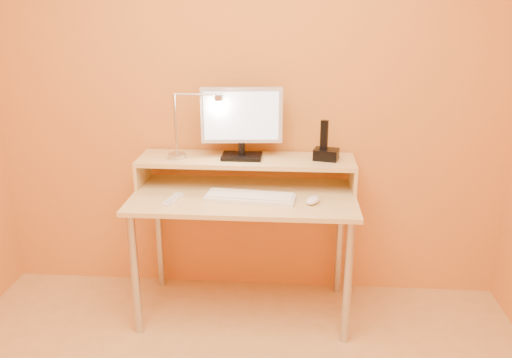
# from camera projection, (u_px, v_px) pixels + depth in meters

# --- Properties ---
(wall_back) EXTENTS (3.00, 0.04, 2.50)m
(wall_back) POSITION_uv_depth(u_px,v_px,m) (249.00, 86.00, 2.90)
(wall_back) COLOR orange
(wall_back) RESTS_ON floor
(desk_leg_fl) EXTENTS (0.04, 0.04, 0.69)m
(desk_leg_fl) POSITION_uv_depth(u_px,v_px,m) (135.00, 275.00, 2.69)
(desk_leg_fl) COLOR #B5B5B7
(desk_leg_fl) RESTS_ON floor
(desk_leg_fr) EXTENTS (0.04, 0.04, 0.69)m
(desk_leg_fr) POSITION_uv_depth(u_px,v_px,m) (347.00, 283.00, 2.61)
(desk_leg_fr) COLOR #B5B5B7
(desk_leg_fr) RESTS_ON floor
(desk_leg_bl) EXTENTS (0.04, 0.04, 0.69)m
(desk_leg_bl) POSITION_uv_depth(u_px,v_px,m) (159.00, 235.00, 3.16)
(desk_leg_bl) COLOR #B5B5B7
(desk_leg_bl) RESTS_ON floor
(desk_leg_br) EXTENTS (0.04, 0.04, 0.69)m
(desk_leg_br) POSITION_uv_depth(u_px,v_px,m) (340.00, 240.00, 3.08)
(desk_leg_br) COLOR #B5B5B7
(desk_leg_br) RESTS_ON floor
(desk_lower) EXTENTS (1.20, 0.60, 0.02)m
(desk_lower) POSITION_uv_depth(u_px,v_px,m) (244.00, 197.00, 2.77)
(desk_lower) COLOR tan
(desk_lower) RESTS_ON floor
(shelf_riser_left) EXTENTS (0.02, 0.30, 0.14)m
(shelf_riser_left) POSITION_uv_depth(u_px,v_px,m) (143.00, 171.00, 2.93)
(shelf_riser_left) COLOR tan
(shelf_riser_left) RESTS_ON desk_lower
(shelf_riser_right) EXTENTS (0.02, 0.30, 0.14)m
(shelf_riser_right) POSITION_uv_depth(u_px,v_px,m) (353.00, 176.00, 2.84)
(shelf_riser_right) COLOR tan
(shelf_riser_right) RESTS_ON desk_lower
(desk_shelf) EXTENTS (1.20, 0.30, 0.02)m
(desk_shelf) POSITION_uv_depth(u_px,v_px,m) (246.00, 160.00, 2.86)
(desk_shelf) COLOR tan
(desk_shelf) RESTS_ON desk_lower
(monitor_foot) EXTENTS (0.22, 0.16, 0.02)m
(monitor_foot) POSITION_uv_depth(u_px,v_px,m) (242.00, 156.00, 2.85)
(monitor_foot) COLOR black
(monitor_foot) RESTS_ON desk_shelf
(monitor_neck) EXTENTS (0.04, 0.04, 0.07)m
(monitor_neck) POSITION_uv_depth(u_px,v_px,m) (242.00, 149.00, 2.84)
(monitor_neck) COLOR black
(monitor_neck) RESTS_ON monitor_foot
(monitor_panel) EXTENTS (0.44, 0.08, 0.30)m
(monitor_panel) POSITION_uv_depth(u_px,v_px,m) (242.00, 115.00, 2.79)
(monitor_panel) COLOR silver
(monitor_panel) RESTS_ON monitor_neck
(monitor_back) EXTENTS (0.40, 0.05, 0.26)m
(monitor_back) POSITION_uv_depth(u_px,v_px,m) (242.00, 114.00, 2.81)
(monitor_back) COLOR black
(monitor_back) RESTS_ON monitor_panel
(monitor_screen) EXTENTS (0.40, 0.04, 0.26)m
(monitor_screen) POSITION_uv_depth(u_px,v_px,m) (241.00, 116.00, 2.77)
(monitor_screen) COLOR white
(monitor_screen) RESTS_ON monitor_panel
(lamp_base) EXTENTS (0.10, 0.10, 0.02)m
(lamp_base) POSITION_uv_depth(u_px,v_px,m) (177.00, 156.00, 2.85)
(lamp_base) COLOR #B5B5B7
(lamp_base) RESTS_ON desk_shelf
(lamp_post) EXTENTS (0.01, 0.01, 0.33)m
(lamp_post) POSITION_uv_depth(u_px,v_px,m) (175.00, 125.00, 2.79)
(lamp_post) COLOR #B5B5B7
(lamp_post) RESTS_ON lamp_base
(lamp_arm) EXTENTS (0.24, 0.01, 0.01)m
(lamp_arm) POSITION_uv_depth(u_px,v_px,m) (196.00, 94.00, 2.73)
(lamp_arm) COLOR #B5B5B7
(lamp_arm) RESTS_ON lamp_post
(lamp_head) EXTENTS (0.04, 0.04, 0.03)m
(lamp_head) POSITION_uv_depth(u_px,v_px,m) (219.00, 98.00, 2.73)
(lamp_head) COLOR #B5B5B7
(lamp_head) RESTS_ON lamp_arm
(lamp_bulb) EXTENTS (0.03, 0.03, 0.00)m
(lamp_bulb) POSITION_uv_depth(u_px,v_px,m) (219.00, 101.00, 2.73)
(lamp_bulb) COLOR #FFEAC6
(lamp_bulb) RESTS_ON lamp_head
(phone_dock) EXTENTS (0.15, 0.13, 0.06)m
(phone_dock) POSITION_uv_depth(u_px,v_px,m) (326.00, 154.00, 2.82)
(phone_dock) COLOR black
(phone_dock) RESTS_ON desk_shelf
(phone_handset) EXTENTS (0.04, 0.03, 0.16)m
(phone_handset) POSITION_uv_depth(u_px,v_px,m) (324.00, 135.00, 2.78)
(phone_handset) COLOR black
(phone_handset) RESTS_ON phone_dock
(phone_led) EXTENTS (0.01, 0.00, 0.04)m
(phone_led) POSITION_uv_depth(u_px,v_px,m) (335.00, 157.00, 2.76)
(phone_led) COLOR #1451FF
(phone_led) RESTS_ON phone_dock
(keyboard) EXTENTS (0.48, 0.20, 0.02)m
(keyboard) POSITION_uv_depth(u_px,v_px,m) (250.00, 198.00, 2.69)
(keyboard) COLOR white
(keyboard) RESTS_ON desk_lower
(mouse) EXTENTS (0.10, 0.12, 0.04)m
(mouse) POSITION_uv_depth(u_px,v_px,m) (313.00, 200.00, 2.64)
(mouse) COLOR silver
(mouse) RESTS_ON desk_lower
(remote_control) EXTENTS (0.08, 0.17, 0.02)m
(remote_control) POSITION_uv_depth(u_px,v_px,m) (173.00, 200.00, 2.67)
(remote_control) COLOR white
(remote_control) RESTS_ON desk_lower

